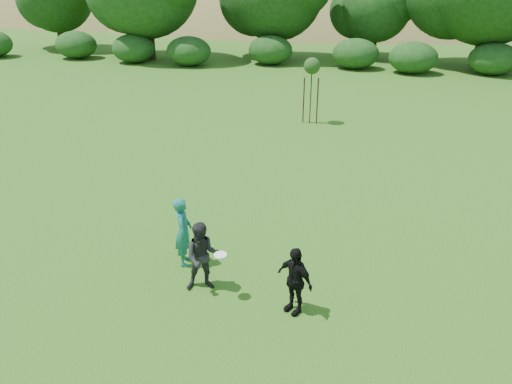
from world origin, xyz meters
TOP-DOWN VIEW (x-y plane):
  - ground at (0.00, 0.00)m, footprint 120.00×120.00m
  - player_teal at (-1.30, 1.09)m, footprint 0.57×0.70m
  - player_grey at (-0.56, 0.21)m, footprint 0.91×0.81m
  - player_black at (1.44, -0.16)m, footprint 0.91×0.77m
  - frisbee at (-0.11, -0.01)m, footprint 0.27×0.27m
  - sapling at (0.31, 13.08)m, footprint 0.70×0.70m
  - hillside at (-0.56, 68.45)m, footprint 150.00×72.00m

SIDE VIEW (x-z plane):
  - hillside at x=-0.56m, z-range -37.97..14.03m
  - ground at x=0.00m, z-range 0.00..0.00m
  - player_black at x=1.44m, z-range 0.00..1.46m
  - player_grey at x=-0.56m, z-range 0.00..1.57m
  - player_teal at x=-1.30m, z-range 0.00..1.67m
  - frisbee at x=-0.11m, z-range 1.01..1.05m
  - sapling at x=0.31m, z-range 0.99..3.84m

